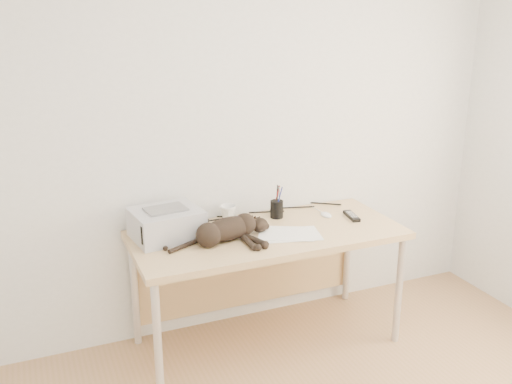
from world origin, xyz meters
name	(u,v)px	position (x,y,z in m)	size (l,w,h in m)	color
wall_back	(245,127)	(0.00, 1.75, 1.30)	(3.50, 3.50, 0.00)	white
desk	(262,247)	(0.00, 1.48, 0.61)	(1.60, 0.70, 0.74)	tan
printer	(166,223)	(-0.57, 1.53, 0.83)	(0.41, 0.36, 0.18)	#A4A4A8
papers	(289,234)	(0.10, 1.30, 0.74)	(0.41, 0.34, 0.01)	white
cat	(226,231)	(-0.28, 1.35, 0.80)	(0.64, 0.30, 0.14)	black
mug	(228,213)	(-0.15, 1.67, 0.79)	(0.10, 0.10, 0.09)	white
pen_cup	(277,209)	(0.15, 1.59, 0.80)	(0.08, 0.08, 0.21)	black
remote_grey	(245,221)	(-0.07, 1.59, 0.75)	(0.05, 0.19, 0.02)	slate
remote_black	(352,216)	(0.59, 1.41, 0.75)	(0.05, 0.18, 0.02)	black
mouse	(326,213)	(0.45, 1.50, 0.76)	(0.06, 0.10, 0.03)	white
cable_tangle	(248,214)	(0.00, 1.70, 0.75)	(1.36, 0.09, 0.01)	black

